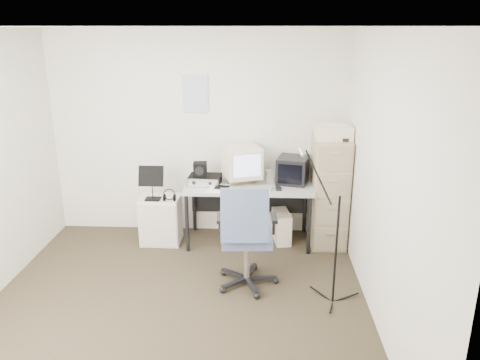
{
  "coord_description": "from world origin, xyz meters",
  "views": [
    {
      "loc": [
        0.77,
        -3.78,
        2.49
      ],
      "look_at": [
        0.55,
        0.95,
        0.95
      ],
      "focal_mm": 35.0,
      "sensor_mm": 36.0,
      "label": 1
    }
  ],
  "objects_px": {
    "filing_cabinet": "(329,191)",
    "office_chair": "(247,234)",
    "desk": "(249,213)",
    "side_cart": "(161,220)"
  },
  "relations": [
    {
      "from": "filing_cabinet",
      "to": "desk",
      "type": "relative_size",
      "value": 0.87
    },
    {
      "from": "office_chair",
      "to": "desk",
      "type": "bearing_deg",
      "value": 87.3
    },
    {
      "from": "filing_cabinet",
      "to": "desk",
      "type": "xyz_separation_m",
      "value": [
        -0.95,
        -0.03,
        -0.29
      ]
    },
    {
      "from": "office_chair",
      "to": "side_cart",
      "type": "relative_size",
      "value": 1.91
    },
    {
      "from": "filing_cabinet",
      "to": "side_cart",
      "type": "xyz_separation_m",
      "value": [
        -2.01,
        -0.09,
        -0.36
      ]
    },
    {
      "from": "desk",
      "to": "filing_cabinet",
      "type": "bearing_deg",
      "value": 1.81
    },
    {
      "from": "desk",
      "to": "office_chair",
      "type": "distance_m",
      "value": 1.02
    },
    {
      "from": "side_cart",
      "to": "filing_cabinet",
      "type": "bearing_deg",
      "value": 2.82
    },
    {
      "from": "filing_cabinet",
      "to": "side_cart",
      "type": "distance_m",
      "value": 2.04
    },
    {
      "from": "filing_cabinet",
      "to": "office_chair",
      "type": "relative_size",
      "value": 1.18
    }
  ]
}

